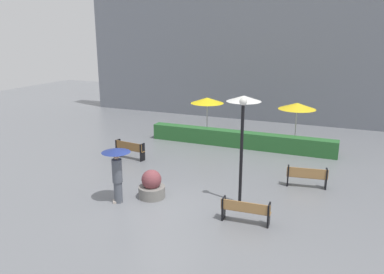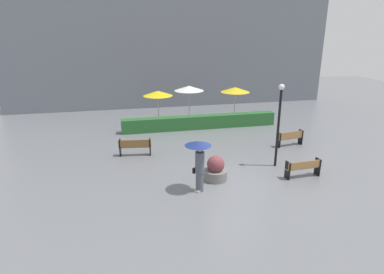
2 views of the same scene
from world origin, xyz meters
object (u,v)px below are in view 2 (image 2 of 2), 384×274
bench_far_right (290,137)px  lamp_post (279,117)px  patio_umbrella_yellow (158,93)px  patio_umbrella_white (189,88)px  patio_umbrella_yellow_far (235,90)px  pedestrian_with_umbrella (199,158)px  planter_pot (216,170)px  bench_far_left (135,146)px  bench_near_right (303,167)px

bench_far_right → lamp_post: size_ratio=0.41×
patio_umbrella_yellow → patio_umbrella_white: bearing=4.9°
bench_far_right → patio_umbrella_yellow: 9.52m
bench_far_right → patio_umbrella_yellow_far: (-1.33, 5.85, 1.84)m
pedestrian_with_umbrella → planter_pot: (0.99, 0.87, -0.96)m
patio_umbrella_yellow → pedestrian_with_umbrella: bearing=-88.1°
bench_far_left → pedestrian_with_umbrella: (2.36, -4.66, 0.90)m
lamp_post → bench_far_left: bearing=156.4°
bench_near_right → planter_pot: size_ratio=1.50×
bench_near_right → patio_umbrella_white: bearing=105.9°
planter_pot → lamp_post: lamp_post is taller
bench_near_right → bench_far_right: (1.56, 4.04, 0.03)m
pedestrian_with_umbrella → bench_far_left: bearing=116.8°
bench_far_left → patio_umbrella_yellow: bearing=71.5°
patio_umbrella_yellow → patio_umbrella_white: 2.30m
bench_near_right → lamp_post: bearing=112.4°
planter_pot → patio_umbrella_white: 10.22m
planter_pot → patio_umbrella_yellow: bearing=97.8°
pedestrian_with_umbrella → patio_umbrella_yellow_far: 11.40m
pedestrian_with_umbrella → patio_umbrella_yellow: (-0.35, 10.65, 0.77)m
lamp_post → patio_umbrella_yellow_far: 8.43m
bench_far_right → patio_umbrella_white: (-4.57, 6.58, 1.94)m
bench_far_left → patio_umbrella_yellow: size_ratio=0.72×
planter_pot → pedestrian_with_umbrella: bearing=-138.7°
pedestrian_with_umbrella → lamp_post: size_ratio=0.53×
planter_pot → patio_umbrella_white: patio_umbrella_white is taller
bench_far_right → patio_umbrella_yellow: size_ratio=0.70×
planter_pot → patio_umbrella_yellow_far: size_ratio=0.45×
bench_far_left → lamp_post: bearing=-23.6°
bench_far_right → lamp_post: (-2.18, -2.54, 1.97)m
bench_far_left → planter_pot: (3.34, -3.79, -0.06)m
bench_near_right → pedestrian_with_umbrella: 5.05m
patio_umbrella_white → patio_umbrella_yellow_far: size_ratio=1.04×
bench_far_left → planter_pot: bearing=-48.6°
planter_pot → lamp_post: 3.99m
bench_far_left → patio_umbrella_yellow_far: size_ratio=0.68×
bench_near_right → patio_umbrella_yellow: size_ratio=0.71×
bench_far_left → bench_far_right: 8.87m
planter_pot → patio_umbrella_white: (0.95, 9.98, 1.97)m
patio_umbrella_yellow → patio_umbrella_white: size_ratio=0.91×
lamp_post → pedestrian_with_umbrella: bearing=-158.2°
lamp_post → patio_umbrella_yellow_far: lamp_post is taller
bench_near_right → bench_far_right: size_ratio=1.01×
patio_umbrella_white → patio_umbrella_yellow_far: 3.33m
bench_near_right → patio_umbrella_white: size_ratio=0.65×
bench_far_right → lamp_post: bearing=-130.6°
bench_far_left → patio_umbrella_yellow: patio_umbrella_yellow is taller
pedestrian_with_umbrella → planter_pot: bearing=41.3°
bench_far_left → bench_far_right: (8.87, -0.39, -0.03)m
patio_umbrella_white → bench_near_right: bearing=-74.1°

